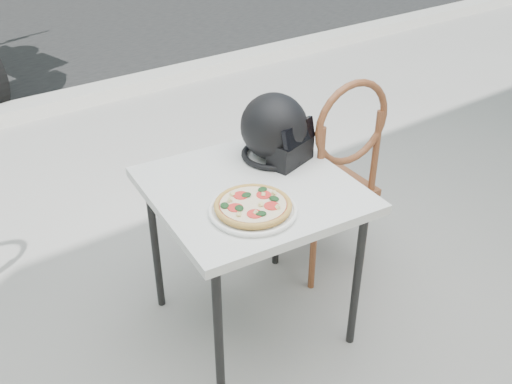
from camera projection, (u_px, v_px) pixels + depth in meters
ground at (267, 300)px, 2.90m from camera, size 80.00×80.00×0.00m
curb at (61, 102)px, 4.94m from camera, size 30.00×0.25×0.12m
cafe_table_main at (252, 200)px, 2.40m from camera, size 0.89×0.89×0.77m
plate at (253, 210)px, 2.19m from camera, size 0.45×0.45×0.02m
pizza at (253, 205)px, 2.17m from camera, size 0.35×0.35×0.04m
helmet at (276, 131)px, 2.50m from camera, size 0.36×0.37×0.30m
cafe_chair_main at (334, 169)px, 2.80m from camera, size 0.45×0.45×1.11m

